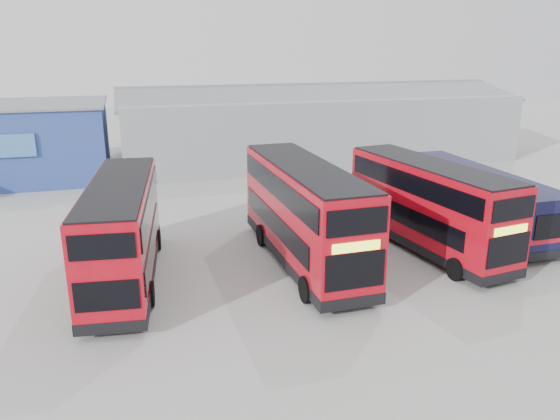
{
  "coord_description": "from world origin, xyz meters",
  "views": [
    {
      "loc": [
        -6.52,
        -21.93,
        9.06
      ],
      "look_at": [
        -0.47,
        -0.34,
        2.1
      ],
      "focal_mm": 35.0,
      "sensor_mm": 36.0,
      "label": 1
    }
  ],
  "objects_px": {
    "maintenance_shed": "(313,124)",
    "single_decker_blue": "(477,200)",
    "double_decker_right": "(428,207)",
    "double_decker_centre": "(304,215)",
    "double_decker_left": "(122,233)",
    "office_block": "(14,142)"
  },
  "relations": [
    {
      "from": "maintenance_shed",
      "to": "double_decker_centre",
      "type": "xyz_separation_m",
      "value": [
        -7.72,
        -21.42,
        -0.47
      ]
    },
    {
      "from": "double_decker_left",
      "to": "office_block",
      "type": "bearing_deg",
      "value": -63.99
    },
    {
      "from": "double_decker_left",
      "to": "double_decker_centre",
      "type": "relative_size",
      "value": 0.94
    },
    {
      "from": "maintenance_shed",
      "to": "double_decker_left",
      "type": "height_order",
      "value": "maintenance_shed"
    },
    {
      "from": "double_decker_right",
      "to": "double_decker_centre",
      "type": "bearing_deg",
      "value": 172.33
    },
    {
      "from": "office_block",
      "to": "double_decker_right",
      "type": "height_order",
      "value": "office_block"
    },
    {
      "from": "office_block",
      "to": "double_decker_centre",
      "type": "distance_m",
      "value": 24.11
    },
    {
      "from": "double_decker_right",
      "to": "single_decker_blue",
      "type": "xyz_separation_m",
      "value": [
        4.0,
        2.08,
        -0.55
      ]
    },
    {
      "from": "office_block",
      "to": "single_decker_blue",
      "type": "relative_size",
      "value": 1.15
    },
    {
      "from": "single_decker_blue",
      "to": "maintenance_shed",
      "type": "bearing_deg",
      "value": -84.56
    },
    {
      "from": "double_decker_left",
      "to": "double_decker_right",
      "type": "relative_size",
      "value": 1.0
    },
    {
      "from": "maintenance_shed",
      "to": "single_decker_blue",
      "type": "distance_m",
      "value": 19.41
    },
    {
      "from": "double_decker_left",
      "to": "single_decker_blue",
      "type": "height_order",
      "value": "double_decker_left"
    },
    {
      "from": "maintenance_shed",
      "to": "double_decker_left",
      "type": "xyz_separation_m",
      "value": [
        -15.04,
        -21.25,
        -0.62
      ]
    },
    {
      "from": "double_decker_right",
      "to": "single_decker_blue",
      "type": "distance_m",
      "value": 4.54
    },
    {
      "from": "office_block",
      "to": "double_decker_left",
      "type": "relative_size",
      "value": 1.28
    },
    {
      "from": "office_block",
      "to": "double_decker_right",
      "type": "distance_m",
      "value": 27.89
    },
    {
      "from": "double_decker_centre",
      "to": "maintenance_shed",
      "type": "bearing_deg",
      "value": 68.54
    },
    {
      "from": "double_decker_right",
      "to": "double_decker_left",
      "type": "bearing_deg",
      "value": 171.16
    },
    {
      "from": "office_block",
      "to": "double_decker_centre",
      "type": "height_order",
      "value": "office_block"
    },
    {
      "from": "maintenance_shed",
      "to": "single_decker_blue",
      "type": "height_order",
      "value": "maintenance_shed"
    },
    {
      "from": "double_decker_centre",
      "to": "single_decker_blue",
      "type": "xyz_separation_m",
      "value": [
        9.82,
        2.16,
        -0.69
      ]
    }
  ]
}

